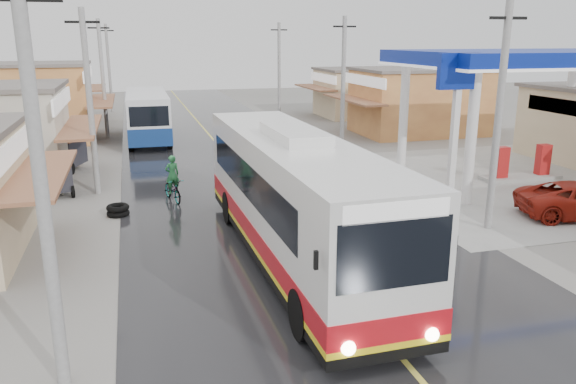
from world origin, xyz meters
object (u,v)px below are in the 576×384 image
object	(u,v)px
cyclist	(173,186)
tricycle_near	(54,175)
tricycle_far	(66,152)
tyre_stack	(118,210)
second_bus	(148,115)
coach_bus	(294,198)

from	to	relation	value
cyclist	tricycle_near	xyz separation A→B (m)	(-4.98, 2.41, 0.27)
tricycle_far	tyre_stack	bearing A→B (deg)	-53.18
second_bus	tricycle_near	distance (m)	13.73
coach_bus	tyre_stack	bearing A→B (deg)	130.02
coach_bus	tyre_stack	xyz separation A→B (m)	(-5.39, 6.19, -1.78)
cyclist	tyre_stack	bearing A→B (deg)	-160.59
cyclist	tricycle_far	xyz separation A→B (m)	(-4.91, 7.35, 0.32)
coach_bus	second_bus	world-z (taller)	coach_bus
tyre_stack	tricycle_far	bearing A→B (deg)	106.64
cyclist	tricycle_far	bearing A→B (deg)	109.36
second_bus	tricycle_far	bearing A→B (deg)	-118.71
second_bus	tyre_stack	world-z (taller)	second_bus
tricycle_near	tyre_stack	distance (m)	4.82
tricycle_near	tricycle_far	xyz separation A→B (m)	(0.07, 4.94, 0.05)
cyclist	tricycle_far	distance (m)	8.84
coach_bus	tricycle_far	world-z (taller)	coach_bus
coach_bus	second_bus	size ratio (longest dim) A/B	1.37
cyclist	tyre_stack	size ratio (longest dim) A/B	2.30
tricycle_near	tyre_stack	bearing A→B (deg)	-69.43
second_bus	tricycle_near	xyz separation A→B (m)	(-4.54, -12.94, -0.81)
coach_bus	cyclist	size ratio (longest dim) A/B	6.60
coach_bus	tricycle_near	distance (m)	13.00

